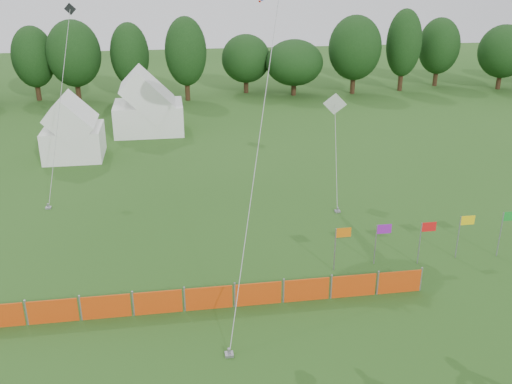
{
  "coord_description": "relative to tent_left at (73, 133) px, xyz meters",
  "views": [
    {
      "loc": [
        -2.96,
        -12.92,
        12.98
      ],
      "look_at": [
        0.0,
        6.0,
        5.2
      ],
      "focal_mm": 40.0,
      "sensor_mm": 36.0,
      "label": 1
    }
  ],
  "objects": [
    {
      "name": "treeline",
      "position": [
        11.31,
        17.7,
        2.38
      ],
      "size": [
        104.57,
        8.78,
        8.36
      ],
      "color": "#382314",
      "rests_on": "ground"
    },
    {
      "name": "tent_left",
      "position": [
        0.0,
        0.0,
        0.0
      ],
      "size": [
        4.04,
        4.04,
        3.57
      ],
      "color": "white",
      "rests_on": "ground"
    },
    {
      "name": "tent_right",
      "position": [
        5.13,
        5.72,
        0.18
      ],
      "size": [
        5.55,
        4.44,
        3.92
      ],
      "color": "white",
      "rests_on": "ground"
    },
    {
      "name": "barrier_fence",
      "position": [
        7.88,
        -20.63,
        -1.3
      ],
      "size": [
        17.9,
        0.06,
        1.0
      ],
      "color": "#D1410B",
      "rests_on": "ground"
    },
    {
      "name": "flag_row",
      "position": [
        17.92,
        -18.28,
        -0.37
      ],
      "size": [
        8.73,
        0.36,
        2.27
      ],
      "color": "gray",
      "rests_on": "ground"
    },
    {
      "name": "small_kite_white",
      "position": [
        16.2,
        -9.38,
        2.27
      ],
      "size": [
        1.47,
        4.01,
        5.92
      ],
      "color": "silver",
      "rests_on": "ground"
    },
    {
      "name": "small_kite_dark",
      "position": [
        0.49,
        -5.53,
        3.79
      ],
      "size": [
        1.98,
        7.06,
        10.65
      ],
      "color": "black",
      "rests_on": "ground"
    }
  ]
}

